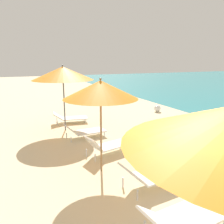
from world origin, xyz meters
TOP-DOWN VIEW (x-y plane):
  - lounger_nearest_shoreside at (-0.09, 1.21)m, footprint 1.56×0.85m
  - umbrella_second at (-0.52, 3.83)m, footprint 1.83×1.83m
  - lounger_second_shoreside at (0.03, 4.77)m, footprint 1.53×0.89m
  - lounger_second_inland at (0.22, 2.66)m, footprint 1.50×0.81m
  - umbrella_farthest at (-0.60, 7.75)m, footprint 2.39×2.39m
  - lounger_farthest_shoreside at (-0.16, 8.83)m, footprint 1.62×0.89m
  - lounger_farthest_inland at (-0.16, 6.56)m, footprint 1.57×0.75m
  - beach_ball at (4.80, 9.12)m, footprint 0.37×0.37m

SIDE VIEW (x-z plane):
  - beach_ball at x=4.80m, z-range 0.00..0.37m
  - lounger_farthest_shoreside at x=-0.16m, z-range -0.01..0.50m
  - lounger_farthest_inland at x=-0.16m, z-range -0.03..0.55m
  - lounger_second_shoreside at x=0.03m, z-range -0.03..0.64m
  - lounger_nearest_shoreside at x=-0.09m, z-range 0.02..0.60m
  - lounger_second_inland at x=0.22m, z-range 0.00..0.63m
  - umbrella_second at x=-0.52m, z-range 0.92..3.33m
  - umbrella_farthest at x=-0.60m, z-range 0.99..3.62m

